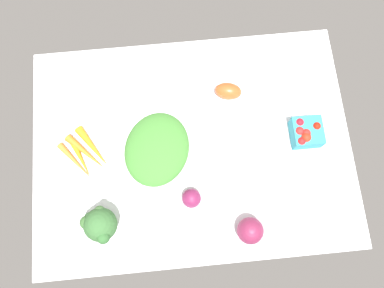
# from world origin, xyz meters

# --- Properties ---
(tablecloth) EXTENTS (1.04, 0.76, 0.02)m
(tablecloth) POSITION_xyz_m (0.00, 0.00, 0.01)
(tablecloth) COLOR white
(tablecloth) RESTS_ON ground
(leafy_greens_clump) EXTENTS (0.27, 0.30, 0.07)m
(leafy_greens_clump) POSITION_xyz_m (-0.11, -0.01, 0.05)
(leafy_greens_clump) COLOR #408033
(leafy_greens_clump) RESTS_ON tablecloth
(roma_tomato) EXTENTS (0.10, 0.08, 0.06)m
(roma_tomato) POSITION_xyz_m (0.14, 0.17, 0.05)
(roma_tomato) COLOR #D55325
(roma_tomato) RESTS_ON tablecloth
(berry_basket) EXTENTS (0.10, 0.10, 0.07)m
(berry_basket) POSITION_xyz_m (0.37, -0.00, 0.06)
(berry_basket) COLOR teal
(berry_basket) RESTS_ON tablecloth
(red_onion_center) EXTENTS (0.08, 0.08, 0.08)m
(red_onion_center) POSITION_xyz_m (0.15, -0.29, 0.06)
(red_onion_center) COLOR maroon
(red_onion_center) RESTS_ON tablecloth
(broccoli_head) EXTENTS (0.11, 0.11, 0.13)m
(broccoli_head) POSITION_xyz_m (-0.29, -0.23, 0.10)
(broccoli_head) COLOR #95D073
(broccoli_head) RESTS_ON tablecloth
(carrot_bunch) EXTENTS (0.17, 0.18, 0.03)m
(carrot_bunch) POSITION_xyz_m (-0.35, 0.00, 0.03)
(carrot_bunch) COLOR orange
(carrot_bunch) RESTS_ON tablecloth
(red_onion_near_basket) EXTENTS (0.06, 0.06, 0.06)m
(red_onion_near_basket) POSITION_xyz_m (-0.02, -0.18, 0.05)
(red_onion_near_basket) COLOR #77214A
(red_onion_near_basket) RESTS_ON tablecloth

